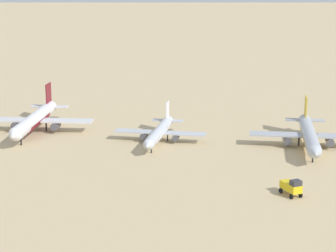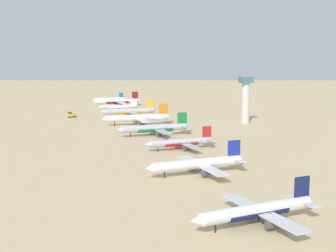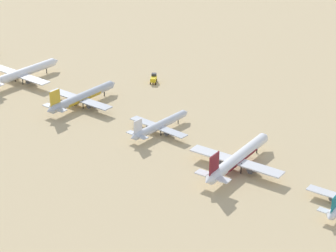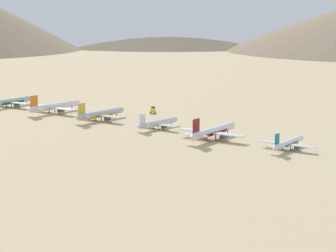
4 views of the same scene
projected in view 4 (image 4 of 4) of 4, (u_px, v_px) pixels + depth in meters
ground_plane at (53, 113)px, 387.41m from camera, size 1908.40×1908.40×0.00m
parked_jet_0 at (288, 143)px, 286.43m from camera, size 31.18×25.42×8.99m
parked_jet_1 at (213, 131)px, 308.73m from camera, size 42.02×34.28×12.12m
parked_jet_2 at (158, 123)px, 336.36m from camera, size 32.00×25.93×9.24m
parked_jet_3 at (100, 114)px, 360.92m from camera, size 39.51×32.12×11.39m
parked_jet_4 at (54, 106)px, 387.24m from camera, size 42.25×34.32×12.18m
parked_jet_5 at (11, 101)px, 411.65m from camera, size 38.86×31.69×11.21m
service_truck at (153, 110)px, 387.03m from camera, size 5.65×5.10×3.90m
desert_hill_2 at (168, 22)px, 1175.16m from camera, size 487.65×487.65×75.07m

